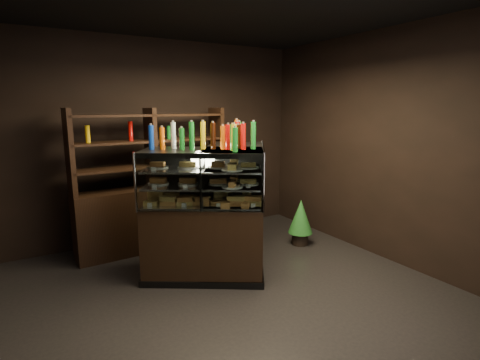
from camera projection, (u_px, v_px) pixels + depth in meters
name	position (u px, v px, depth m)	size (l,w,h in m)	color
ground	(225.00, 310.00, 3.77)	(5.00, 5.00, 0.00)	black
room_shell	(223.00, 115.00, 3.40)	(5.02, 5.02, 3.01)	black
display_case	(220.00, 230.00, 4.62)	(1.95, 1.57, 1.54)	black
food_display	(220.00, 180.00, 4.49)	(1.52, 1.17, 0.47)	#DA874E
bottles_top	(219.00, 136.00, 4.40)	(1.35, 1.03, 0.30)	black
potted_conifer	(301.00, 216.00, 5.50)	(0.36, 0.36, 0.77)	black
back_shelving	(154.00, 206.00, 5.36)	(2.18, 0.54, 2.00)	black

